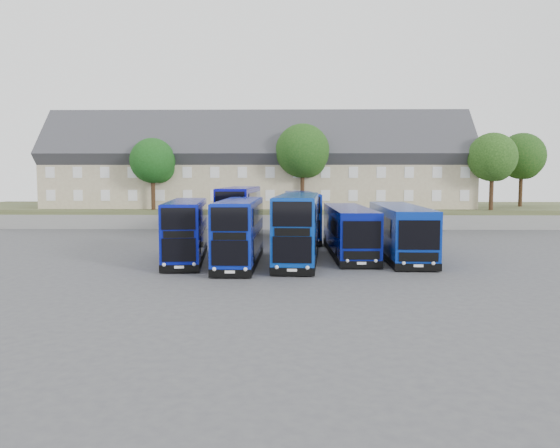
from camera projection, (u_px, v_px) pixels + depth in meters
The scene contains 15 objects.
ground at pixel (279, 267), 33.55m from camera, with size 120.00×120.00×0.00m, color #45454A.
retaining_wall at pixel (284, 222), 57.39m from camera, with size 70.00×0.40×1.50m, color slate.
earth_bank at pixel (285, 213), 67.33m from camera, with size 80.00×20.00×2.00m, color #464A2A.
terrace_row at pixel (258, 167), 62.91m from camera, with size 48.00×10.40×11.20m.
dd_front_left at pixel (186, 232), 35.86m from camera, with size 3.29×10.07×3.93m.
dd_front_mid at pixel (239, 233), 34.46m from camera, with size 2.48×10.24×4.05m.
dd_front_right at pixel (298, 229), 35.35m from camera, with size 3.26×11.07×4.34m.
dd_rear_left at pixel (240, 214), 47.80m from camera, with size 3.06×11.58×4.57m.
dd_rear_right at pixel (301, 217), 47.74m from camera, with size 3.08×10.52×4.13m.
coach_east_a at pixel (349, 232), 38.54m from camera, with size 2.83×12.44×3.39m.
coach_east_b at pixel (400, 232), 37.85m from camera, with size 3.04×12.97×3.53m.
tree_west at pixel (154, 162), 58.19m from camera, with size 4.80×4.80×7.65m.
tree_mid at pixel (304, 153), 58.31m from camera, with size 5.76×5.76×9.18m.
tree_east at pixel (493, 159), 57.50m from camera, with size 5.12×5.12×8.16m.
tree_far at pixel (523, 158), 64.33m from camera, with size 5.44×5.44×8.67m.
Camera 1 is at (0.68, -33.19, 5.57)m, focal length 35.00 mm.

